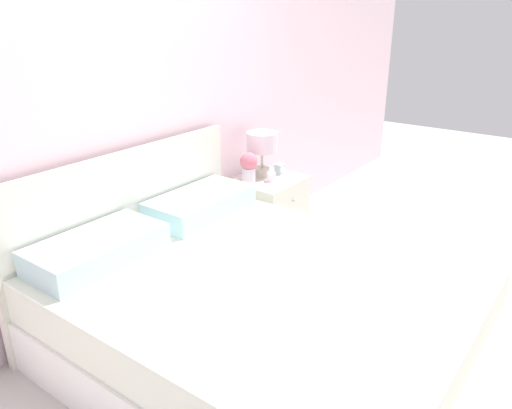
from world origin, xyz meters
TOP-DOWN VIEW (x-y plane):
  - ground_plane at (0.00, 0.00)m, footprint 12.00×12.00m
  - wall_back at (0.00, 0.07)m, footprint 8.00×0.06m
  - bed at (0.00, -0.93)m, footprint 1.67×2.02m
  - nightstand at (1.14, -0.24)m, footprint 0.50×0.47m
  - table_lamp at (1.18, -0.16)m, footprint 0.23×0.23m
  - flower_vase at (0.97, -0.19)m, footprint 0.13×0.13m
  - teacup at (1.11, -0.30)m, footprint 0.10×0.10m
  - alarm_clock at (1.29, -0.25)m, footprint 0.06×0.06m

SIDE VIEW (x-z plane):
  - ground_plane at x=0.00m, z-range 0.00..0.00m
  - nightstand at x=1.14m, z-range 0.00..0.55m
  - bed at x=0.00m, z-range -0.21..0.77m
  - teacup at x=1.11m, z-range 0.54..0.61m
  - alarm_clock at x=1.29m, z-range 0.55..0.63m
  - flower_vase at x=0.97m, z-range 0.56..0.80m
  - table_lamp at x=1.18m, z-range 0.62..0.95m
  - wall_back at x=0.00m, z-range 0.00..2.60m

